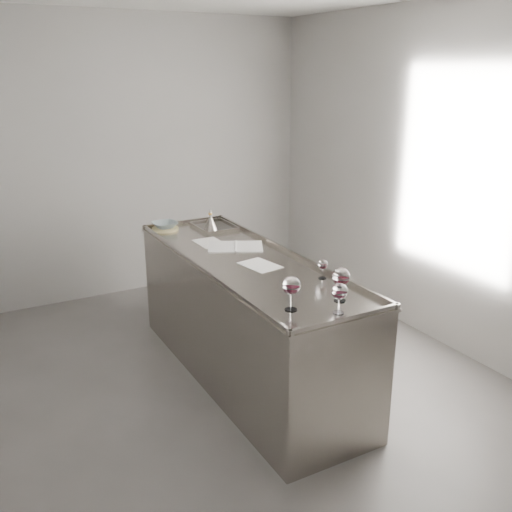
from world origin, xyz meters
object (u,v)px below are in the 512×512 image
counter (246,319)px  wine_glass_small (323,265)px  wine_glass_left (291,286)px  wine_glass_right (341,278)px  notebook (236,247)px  wine_glass_middle (339,292)px  wine_funnel (211,224)px  ceramic_bowl (165,225)px

counter → wine_glass_small: size_ratio=18.16×
counter → wine_glass_left: (-0.19, -0.91, 0.61)m
wine_glass_right → counter: bearing=98.7°
wine_glass_right → notebook: (-0.06, 1.26, -0.14)m
wine_glass_middle → wine_glass_right: (0.12, 0.14, 0.02)m
wine_glass_right → wine_glass_small: (0.13, 0.37, -0.05)m
wine_glass_left → wine_glass_right: 0.33m
wine_glass_middle → wine_glass_right: bearing=50.7°
wine_glass_middle → wine_glass_left: bearing=141.8°
wine_glass_left → wine_glass_middle: size_ratio=1.14×
wine_glass_middle → wine_funnel: (0.08, 1.92, -0.07)m
notebook → wine_funnel: wine_funnel is taller
wine_glass_small → counter: bearing=115.7°
wine_glass_middle → counter: bearing=91.4°
wine_glass_middle → notebook: bearing=87.9°
counter → ceramic_bowl: ceramic_bowl is taller
counter → ceramic_bowl: (-0.22, 1.07, 0.51)m
counter → wine_glass_middle: 1.23m
wine_glass_right → wine_funnel: bearing=91.2°
wine_glass_small → wine_glass_middle: bearing=-116.0°
wine_glass_left → wine_glass_middle: wine_glass_left is taller
wine_glass_left → wine_glass_right: bearing=-4.6°
wine_glass_right → wine_glass_left: bearing=175.4°
notebook → ceramic_bowl: bearing=139.1°
counter → ceramic_bowl: 1.20m
ceramic_bowl → wine_funnel: size_ratio=1.04×
wine_glass_left → wine_glass_small: 0.58m
wine_glass_right → notebook: size_ratio=0.42×
counter → wine_glass_left: bearing=-101.6°
ceramic_bowl → wine_funnel: 0.40m
wine_glass_middle → wine_glass_small: bearing=64.0°
wine_glass_small → wine_funnel: wine_funnel is taller
wine_glass_middle → wine_glass_small: (0.25, 0.51, -0.03)m
wine_glass_right → wine_glass_small: wine_glass_right is taller
wine_glass_left → ceramic_bowl: bearing=91.1°
wine_glass_small → notebook: (-0.20, 0.89, -0.09)m
counter → notebook: counter is taller
wine_glass_middle → wine_glass_right: 0.18m
wine_glass_left → wine_glass_middle: (0.21, -0.17, -0.02)m
wine_glass_small → notebook: size_ratio=0.26×
wine_glass_left → ceramic_bowl: (-0.04, 1.98, -0.10)m
notebook → wine_glass_left: bearing=-75.1°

